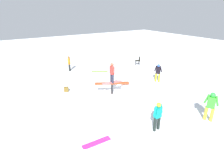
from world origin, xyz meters
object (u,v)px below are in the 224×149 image
object	(u,v)px
bystander_green	(211,105)
bystander_teal	(158,115)
rail_feature	(112,84)
folding_chair	(138,61)
main_rider_on_rail	(112,73)
bystander_orange	(69,63)
bystander_black	(158,72)
backpack_on_snow	(66,89)
loose_snowboard_magenta	(97,143)
loose_snowboard_lime	(100,72)

from	to	relation	value
bystander_green	bystander_teal	xyz separation A→B (m)	(2.89, -0.89, -0.07)
rail_feature	folding_chair	xyz separation A→B (m)	(-5.93, -4.28, -0.28)
bystander_teal	folding_chair	xyz separation A→B (m)	(-6.19, -8.75, -0.43)
main_rider_on_rail	bystander_orange	world-z (taller)	main_rider_on_rail
bystander_orange	bystander_black	bearing A→B (deg)	65.53
backpack_on_snow	bystander_orange	bearing A→B (deg)	-87.87
bystander_orange	bystander_black	distance (m)	8.22
loose_snowboard_magenta	backpack_on_snow	size ratio (longest dim) A/B	3.86
rail_feature	bystander_orange	size ratio (longest dim) A/B	1.54
loose_snowboard_lime	backpack_on_snow	size ratio (longest dim) A/B	4.47
bystander_teal	backpack_on_snow	size ratio (longest dim) A/B	4.40
main_rider_on_rail	loose_snowboard_magenta	xyz separation A→B (m)	(3.15, 3.71, -1.51)
rail_feature	bystander_black	xyz separation A→B (m)	(-4.27, 0.13, 0.13)
bystander_teal	bystander_black	xyz separation A→B (m)	(-4.52, -4.34, -0.01)
loose_snowboard_magenta	backpack_on_snow	world-z (taller)	backpack_on_snow
main_rider_on_rail	folding_chair	bearing A→B (deg)	-134.52
loose_snowboard_lime	loose_snowboard_magenta	xyz separation A→B (m)	(4.59, 8.21, 0.00)
bystander_black	loose_snowboard_lime	xyz separation A→B (m)	(2.83, -4.63, -0.82)
folding_chair	main_rider_on_rail	bearing A→B (deg)	-25.74
bystander_teal	rail_feature	bearing A→B (deg)	85.72
folding_chair	backpack_on_snow	distance (m)	8.83
bystander_green	backpack_on_snow	size ratio (longest dim) A/B	4.78
main_rider_on_rail	bystander_teal	size ratio (longest dim) A/B	0.96
bystander_green	bystander_black	distance (m)	5.48
backpack_on_snow	bystander_teal	bearing A→B (deg)	134.30
bystander_teal	bystander_black	distance (m)	6.27
bystander_teal	bystander_black	size ratio (longest dim) A/B	1.01
bystander_green	main_rider_on_rail	bearing A→B (deg)	-0.34
loose_snowboard_lime	bystander_orange	bearing A→B (deg)	-7.57
bystander_teal	bystander_orange	world-z (taller)	bystander_teal
main_rider_on_rail	backpack_on_snow	size ratio (longest dim) A/B	4.21
bystander_black	loose_snowboard_lime	distance (m)	5.49
loose_snowboard_lime	folding_chair	bearing A→B (deg)	-151.96
bystander_orange	backpack_on_snow	world-z (taller)	bystander_orange
loose_snowboard_lime	folding_chair	xyz separation A→B (m)	(-4.49, 0.22, 0.40)
backpack_on_snow	main_rider_on_rail	bearing A→B (deg)	166.53
bystander_black	loose_snowboard_lime	bearing A→B (deg)	176.78
bystander_green	folding_chair	distance (m)	10.20
loose_snowboard_lime	bystander_black	bearing A→B (deg)	152.23
loose_snowboard_magenta	folding_chair	size ratio (longest dim) A/B	1.49
loose_snowboard_lime	folding_chair	distance (m)	4.52
bystander_green	bystander_black	xyz separation A→B (m)	(-1.63, -5.23, -0.08)
rail_feature	bystander_black	bearing A→B (deg)	-154.49
bystander_black	bystander_orange	bearing A→B (deg)	-176.20
folding_chair	backpack_on_snow	size ratio (longest dim) A/B	2.59
main_rider_on_rail	bystander_teal	xyz separation A→B (m)	(0.25, 4.47, -0.69)
bystander_orange	backpack_on_snow	size ratio (longest dim) A/B	4.21
backpack_on_snow	bystander_green	bearing A→B (deg)	149.78
folding_chair	bystander_orange	bearing A→B (deg)	-78.15
main_rider_on_rail	folding_chair	xyz separation A→B (m)	(-5.93, -4.28, -1.11)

